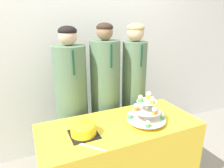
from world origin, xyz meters
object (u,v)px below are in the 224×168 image
object	(u,v)px
cupcake_stand	(146,110)
student_0	(73,111)
cake_knife	(84,145)
student_1	(106,104)
round_cake	(84,128)
student_2	(133,97)

from	to	relation	value
cupcake_stand	student_0	xyz separation A→B (m)	(-0.49, 0.58, -0.16)
cake_knife	cupcake_stand	bearing A→B (deg)	55.89
cake_knife	student_1	size ratio (longest dim) A/B	0.12
cake_knife	student_1	distance (m)	0.80
cake_knife	student_0	bearing A→B (deg)	130.30
student_0	round_cake	bearing A→B (deg)	-94.68
cake_knife	student_0	distance (m)	0.67
student_0	student_2	bearing A→B (deg)	-0.00
round_cake	student_2	size ratio (longest dim) A/B	0.13
round_cake	student_2	xyz separation A→B (m)	(0.75, 0.54, -0.07)
student_1	student_2	world-z (taller)	student_1
cake_knife	cupcake_stand	distance (m)	0.58
student_0	student_1	world-z (taller)	student_1
cake_knife	student_1	world-z (taller)	student_1
cake_knife	cupcake_stand	xyz separation A→B (m)	(0.57, 0.09, 0.12)
student_1	round_cake	bearing A→B (deg)	-126.82
student_0	cupcake_stand	bearing A→B (deg)	-49.95
round_cake	cake_knife	xyz separation A→B (m)	(-0.04, -0.12, -0.05)
student_0	student_2	world-z (taller)	student_2
cupcake_stand	student_0	size ratio (longest dim) A/B	0.21
cupcake_stand	student_2	distance (m)	0.63
student_0	student_2	distance (m)	0.70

